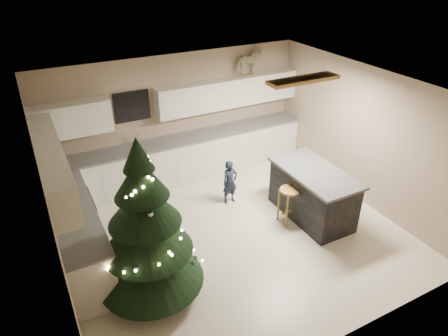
{
  "coord_description": "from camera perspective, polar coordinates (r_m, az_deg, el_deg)",
  "views": [
    {
      "loc": [
        -2.72,
        -4.82,
        4.43
      ],
      "look_at": [
        0.0,
        0.35,
        1.15
      ],
      "focal_mm": 32.0,
      "sensor_mm": 36.0,
      "label": 1
    }
  ],
  "objects": [
    {
      "name": "ground_plane",
      "position": [
        7.09,
        1.33,
        -9.37
      ],
      "size": [
        5.5,
        5.5,
        0.0
      ],
      "primitive_type": "plane",
      "color": "beige"
    },
    {
      "name": "room_shell",
      "position": [
        6.16,
        1.7,
        3.51
      ],
      "size": [
        5.52,
        5.02,
        2.61
      ],
      "color": "gray",
      "rests_on": "ground_plane"
    },
    {
      "name": "cabinetry",
      "position": [
        7.66,
        -10.61,
        0.1
      ],
      "size": [
        5.5,
        3.2,
        2.0
      ],
      "color": "white",
      "rests_on": "ground_plane"
    },
    {
      "name": "island",
      "position": [
        7.43,
        12.51,
        -3.59
      ],
      "size": [
        0.9,
        1.7,
        0.95
      ],
      "color": "black",
      "rests_on": "ground_plane"
    },
    {
      "name": "bar_stool",
      "position": [
        7.17,
        9.32,
        -4.19
      ],
      "size": [
        0.36,
        0.36,
        0.69
      ],
      "rotation": [
        0.0,
        0.0,
        -0.17
      ],
      "color": "olive",
      "rests_on": "ground_plane"
    },
    {
      "name": "christmas_tree",
      "position": [
        5.54,
        -10.94,
        -9.43
      ],
      "size": [
        1.55,
        1.49,
        2.47
      ],
      "rotation": [
        0.0,
        0.0,
        -0.06
      ],
      "color": "#3F2816",
      "rests_on": "ground_plane"
    },
    {
      "name": "toddler",
      "position": [
        7.66,
        0.85,
        -2.05
      ],
      "size": [
        0.34,
        0.24,
        0.89
      ],
      "primitive_type": "imported",
      "rotation": [
        0.0,
        0.0,
        0.08
      ],
      "color": "black",
      "rests_on": "ground_plane"
    },
    {
      "name": "rocking_horse",
      "position": [
        8.64,
        3.63,
        14.84
      ],
      "size": [
        0.67,
        0.43,
        0.54
      ],
      "rotation": [
        0.0,
        0.0,
        1.84
      ],
      "color": "olive",
      "rests_on": "cabinetry"
    }
  ]
}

